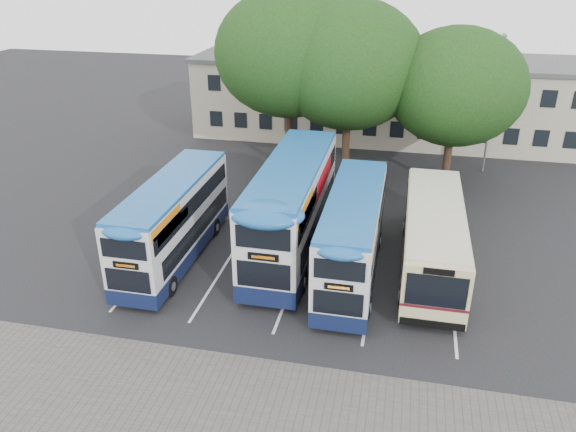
# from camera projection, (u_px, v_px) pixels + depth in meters

# --- Properties ---
(ground) EXTENTS (120.00, 120.00, 0.00)m
(ground) POSITION_uv_depth(u_px,v_px,m) (370.00, 339.00, 21.75)
(ground) COLOR black
(ground) RESTS_ON ground
(paving_strip) EXTENTS (40.00, 6.00, 0.01)m
(paving_strip) POSITION_uv_depth(u_px,v_px,m) (293.00, 428.00, 17.71)
(paving_strip) COLOR #595654
(paving_strip) RESTS_ON ground
(bay_lines) EXTENTS (14.12, 11.00, 0.01)m
(bay_lines) POSITION_uv_depth(u_px,v_px,m) (300.00, 265.00, 26.88)
(bay_lines) COLOR silver
(bay_lines) RESTS_ON ground
(depot_building) EXTENTS (32.40, 8.40, 6.20)m
(depot_building) POSITION_uv_depth(u_px,v_px,m) (401.00, 97.00, 44.23)
(depot_building) COLOR #ACA18A
(depot_building) RESTS_ON ground
(lamp_post) EXTENTS (0.25, 1.05, 9.06)m
(lamp_post) POSITION_uv_depth(u_px,v_px,m) (494.00, 98.00, 36.06)
(lamp_post) COLOR gray
(lamp_post) RESTS_ON ground
(tree_left) EXTENTS (9.36, 9.36, 11.81)m
(tree_left) POSITION_uv_depth(u_px,v_px,m) (289.00, 53.00, 35.12)
(tree_left) COLOR black
(tree_left) RESTS_ON ground
(tree_mid) EXTENTS (9.30, 9.30, 11.27)m
(tree_mid) POSITION_uv_depth(u_px,v_px,m) (349.00, 65.00, 34.37)
(tree_mid) COLOR black
(tree_mid) RESTS_ON ground
(tree_right) EXTENTS (8.25, 8.25, 9.83)m
(tree_right) POSITION_uv_depth(u_px,v_px,m) (456.00, 87.00, 33.29)
(tree_right) COLOR black
(tree_right) RESTS_ON ground
(bus_dd_left) EXTENTS (2.32, 9.58, 3.99)m
(bus_dd_left) POSITION_uv_depth(u_px,v_px,m) (174.00, 217.00, 26.60)
(bus_dd_left) COLOR #10193D
(bus_dd_left) RESTS_ON ground
(bus_dd_mid) EXTENTS (2.70, 11.12, 4.63)m
(bus_dd_mid) POSITION_uv_depth(u_px,v_px,m) (292.00, 204.00, 27.14)
(bus_dd_mid) COLOR #10193D
(bus_dd_mid) RESTS_ON ground
(bus_dd_right) EXTENTS (2.32, 9.60, 4.00)m
(bus_dd_right) POSITION_uv_depth(u_px,v_px,m) (353.00, 232.00, 25.16)
(bus_dd_right) COLOR #10193D
(bus_dd_right) RESTS_ON ground
(bus_single) EXTENTS (2.67, 10.48, 3.12)m
(bus_single) POSITION_uv_depth(u_px,v_px,m) (433.00, 234.00, 25.98)
(bus_single) COLOR beige
(bus_single) RESTS_ON ground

